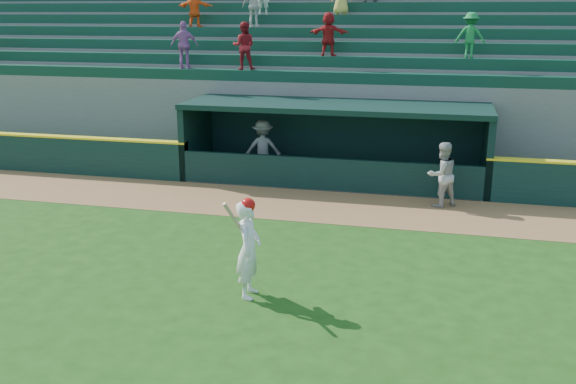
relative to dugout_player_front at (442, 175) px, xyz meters
name	(u,v)px	position (x,y,z in m)	size (l,w,h in m)	color
ground	(269,273)	(-3.33, -5.68, -0.90)	(120.00, 120.00, 0.00)	#1B4310
warning_track	(316,206)	(-3.33, -0.78, -0.89)	(40.00, 3.00, 0.01)	brown
dugout_player_front	(442,175)	(0.00, 0.00, 0.00)	(0.87, 0.68, 1.80)	#AAAAA4
dugout_player_inside	(263,148)	(-5.69, 2.12, 0.02)	(1.19, 0.68, 1.84)	#989894
dugout	(336,137)	(-3.33, 2.33, 0.46)	(9.40, 2.80, 2.46)	slate
stands	(357,88)	(-3.34, 6.89, 1.50)	(34.50, 6.29, 7.50)	slate
batter_at_plate	(249,248)	(-3.41, -6.80, 0.07)	(0.59, 0.79, 1.94)	white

